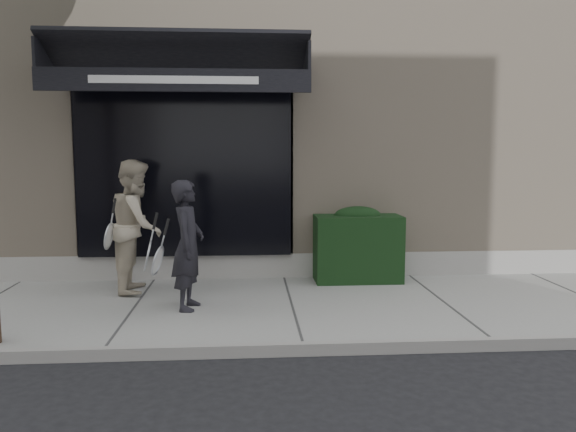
{
  "coord_description": "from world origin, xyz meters",
  "views": [
    {
      "loc": [
        -0.55,
        -7.08,
        2.08
      ],
      "look_at": [
        -0.0,
        0.6,
        1.19
      ],
      "focal_mm": 35.0,
      "sensor_mm": 36.0,
      "label": 1
    }
  ],
  "objects": [
    {
      "name": "ground",
      "position": [
        0.0,
        0.0,
        0.0
      ],
      "size": [
        80.0,
        80.0,
        0.0
      ],
      "primitive_type": "plane",
      "color": "black",
      "rests_on": "ground"
    },
    {
      "name": "pedestrian_front",
      "position": [
        -1.31,
        -0.15,
        0.93
      ],
      "size": [
        0.76,
        0.81,
        1.61
      ],
      "color": "black",
      "rests_on": "sidewalk"
    },
    {
      "name": "curb",
      "position": [
        0.0,
        -1.55,
        0.07
      ],
      "size": [
        20.0,
        0.1,
        0.14
      ],
      "primitive_type": "cube",
      "color": "gray",
      "rests_on": "ground"
    },
    {
      "name": "sidewalk",
      "position": [
        0.0,
        0.0,
        0.06
      ],
      "size": [
        20.0,
        3.0,
        0.12
      ],
      "primitive_type": "cube",
      "color": "gray",
      "rests_on": "ground"
    },
    {
      "name": "hedge",
      "position": [
        1.1,
        1.25,
        0.66
      ],
      "size": [
        1.3,
        0.7,
        1.14
      ],
      "color": "black",
      "rests_on": "sidewalk"
    },
    {
      "name": "pedestrian_back",
      "position": [
        -2.11,
        0.84,
        1.04
      ],
      "size": [
        0.79,
        0.93,
        1.85
      ],
      "color": "#BAAC94",
      "rests_on": "sidewalk"
    },
    {
      "name": "building_facade",
      "position": [
        -0.01,
        4.96,
        2.74
      ],
      "size": [
        14.3,
        8.04,
        5.64
      ],
      "color": "#BAA78E",
      "rests_on": "ground"
    }
  ]
}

